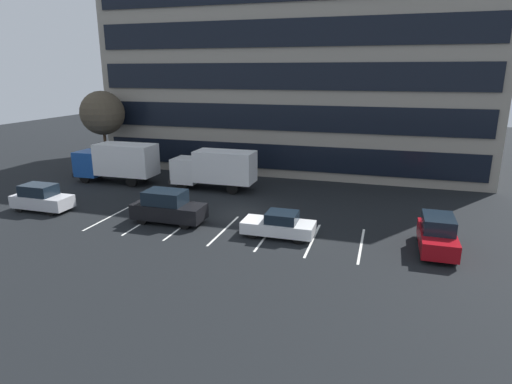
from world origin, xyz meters
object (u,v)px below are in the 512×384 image
Objects in this scene: box_truck_blue at (117,161)px; suv_black at (168,207)px; bare_tree at (102,113)px; box_truck_white at (215,168)px; sedan_white at (279,225)px; suv_maroon at (437,234)px; suv_silver at (41,198)px.

box_truck_blue is 12.50m from suv_black.
bare_tree is (-12.98, 11.74, 4.70)m from suv_black.
box_truck_white is 11.86m from sedan_white.
box_truck_blue is 0.96× the size of bare_tree.
box_truck_white is 1.64× the size of suv_maroon.
bare_tree is (-3.16, 12.12, 4.82)m from suv_silver.
bare_tree is (-20.56, 12.11, 5.01)m from sedan_white.
suv_black is at bearing 177.19° from sedan_white.
box_truck_white is at bearing -13.98° from bare_tree.
suv_silver is 17.40m from sedan_white.
box_truck_blue reaches higher than suv_maroon.
box_truck_white reaches higher than suv_black.
box_truck_blue is 1.59× the size of suv_black.
box_truck_blue is 9.20m from box_truck_white.
suv_silver is at bearing -179.98° from sedan_white.
suv_black is at bearing -179.68° from suv_maroon.
suv_black is 1.09× the size of suv_maroon.
suv_black is 0.60× the size of bare_tree.
box_truck_blue is 1.80× the size of suv_silver.
suv_black is at bearing -42.14° from bare_tree.
box_truck_blue reaches higher than box_truck_white.
sedan_white is 0.55× the size of bare_tree.
suv_black is at bearing -41.40° from box_truck_blue.
suv_black is (0.16, -8.55, -0.83)m from box_truck_white.
bare_tree is at bearing 104.61° from suv_silver.
box_truck_blue is 19.04m from sedan_white.
suv_black reaches higher than sedan_white.
box_truck_blue is 27.05m from suv_maroon.
suv_silver is 13.42m from bare_tree.
suv_black is 7.60m from sedan_white.
sedan_white is at bearing 0.02° from suv_silver.
suv_silver is (-9.66, -8.93, -0.94)m from box_truck_white.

